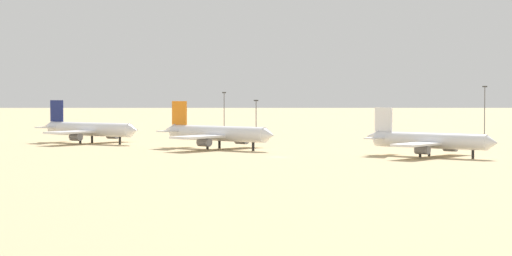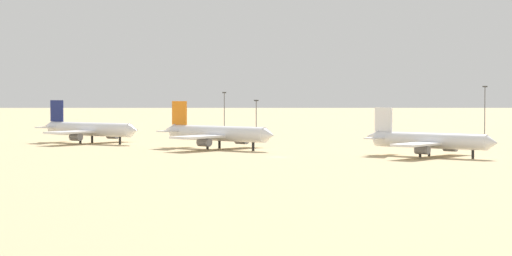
% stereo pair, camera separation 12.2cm
% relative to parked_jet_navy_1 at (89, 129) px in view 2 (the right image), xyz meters
% --- Properties ---
extents(ground, '(4000.00, 4000.00, 0.00)m').
position_rel_parked_jet_navy_1_xyz_m(ground, '(80.43, -22.69, -4.27)').
color(ground, tan).
extents(ridge_far_west, '(264.74, 192.64, 133.55)m').
position_rel_parked_jet_navy_1_xyz_m(ridge_far_west, '(-345.08, 1099.63, 62.50)').
color(ridge_far_west, slate).
rests_on(ridge_far_west, ground).
extents(parked_jet_navy_1, '(39.44, 33.17, 13.03)m').
position_rel_parked_jet_navy_1_xyz_m(parked_jet_navy_1, '(0.00, 0.00, 0.00)').
color(parked_jet_navy_1, white).
rests_on(parked_jet_navy_1, ground).
extents(parked_jet_orange_2, '(39.30, 33.29, 12.98)m').
position_rel_parked_jet_navy_1_xyz_m(parked_jet_orange_2, '(49.90, -4.04, -0.02)').
color(parked_jet_orange_2, white).
rests_on(parked_jet_orange_2, ground).
extents(parked_jet_white_3, '(35.33, 29.94, 11.67)m').
position_rel_parked_jet_navy_1_xyz_m(parked_jet_white_3, '(110.30, -2.49, -0.45)').
color(parked_jet_white_3, white).
rests_on(parked_jet_white_3, ground).
extents(light_pole_west, '(1.80, 0.50, 15.80)m').
position_rel_parked_jet_navy_1_xyz_m(light_pole_west, '(-38.08, 129.05, 4.84)').
color(light_pole_west, '#59595E').
rests_on(light_pole_west, ground).
extents(light_pole_mid, '(1.80, 0.50, 12.67)m').
position_rel_parked_jet_navy_1_xyz_m(light_pole_mid, '(0.11, 94.95, 3.22)').
color(light_pole_mid, '#59595E').
rests_on(light_pole_mid, ground).
extents(light_pole_east, '(1.80, 0.50, 17.99)m').
position_rel_parked_jet_navy_1_xyz_m(light_pole_east, '(78.98, 131.05, 5.96)').
color(light_pole_east, '#59595E').
rests_on(light_pole_east, ground).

